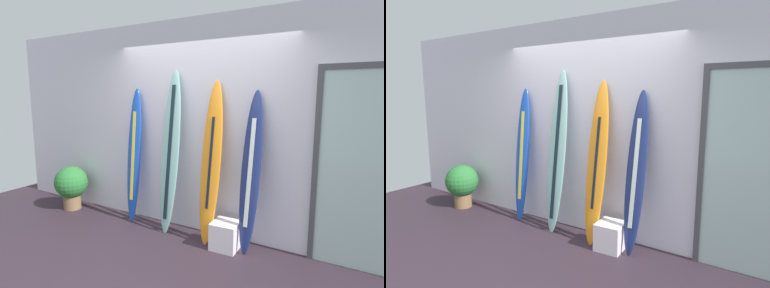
{
  "view_description": "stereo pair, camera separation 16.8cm",
  "coord_description": "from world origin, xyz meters",
  "views": [
    {
      "loc": [
        2.02,
        -2.38,
        1.84
      ],
      "look_at": [
        0.04,
        0.95,
        1.23
      ],
      "focal_mm": 29.68,
      "sensor_mm": 36.0,
      "label": 1
    },
    {
      "loc": [
        2.17,
        -2.3,
        1.84
      ],
      "look_at": [
        0.04,
        0.95,
        1.23
      ],
      "focal_mm": 29.68,
      "sensor_mm": 36.0,
      "label": 2
    }
  ],
  "objects": [
    {
      "name": "wall_back",
      "position": [
        0.0,
        1.3,
        1.4
      ],
      "size": [
        7.2,
        0.2,
        2.8
      ],
      "primitive_type": "cube",
      "color": "silver",
      "rests_on": "ground"
    },
    {
      "name": "ground",
      "position": [
        0.0,
        0.0,
        -0.02
      ],
      "size": [
        8.0,
        8.0,
        0.04
      ],
      "primitive_type": "cube",
      "color": "#2E222C"
    },
    {
      "name": "potted_plant",
      "position": [
        -2.16,
        0.86,
        0.4
      ],
      "size": [
        0.52,
        0.52,
        0.7
      ],
      "color": "brown",
      "rests_on": "ground"
    },
    {
      "name": "display_block_left",
      "position": [
        0.54,
        0.9,
        0.16
      ],
      "size": [
        0.33,
        0.33,
        0.33
      ],
      "color": "white",
      "rests_on": "ground"
    },
    {
      "name": "surfboard_sunset",
      "position": [
        0.29,
        1.0,
        1.01
      ],
      "size": [
        0.27,
        0.38,
        2.01
      ],
      "color": "orange",
      "rests_on": "ground"
    },
    {
      "name": "glass_door",
      "position": [
        1.98,
        1.18,
        1.1
      ],
      "size": [
        1.09,
        0.06,
        2.14
      ],
      "color": "silver",
      "rests_on": "ground"
    },
    {
      "name": "surfboard_cobalt",
      "position": [
        -0.97,
        1.03,
        0.94
      ],
      "size": [
        0.24,
        0.26,
        1.92
      ],
      "color": "blue",
      "rests_on": "ground"
    },
    {
      "name": "surfboard_seafoam",
      "position": [
        -0.32,
        1.0,
        1.06
      ],
      "size": [
        0.29,
        0.34,
        2.15
      ],
      "color": "#89BEB7",
      "rests_on": "ground"
    },
    {
      "name": "surfboard_navy",
      "position": [
        0.8,
        1.0,
        0.95
      ],
      "size": [
        0.23,
        0.37,
        1.89
      ],
      "color": "navy",
      "rests_on": "ground"
    }
  ]
}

